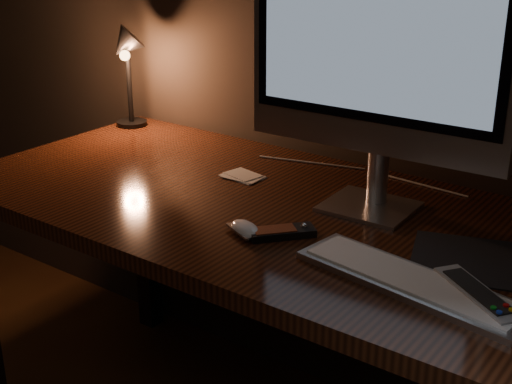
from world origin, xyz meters
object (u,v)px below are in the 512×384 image
Objects in this scene: desk at (288,244)px; mouse at (245,230)px; monitor at (378,44)px; media_remote at (282,232)px; desk_lamp at (126,59)px; keyboard at (411,281)px; tv_remote at (477,296)px.

mouse reaches higher than desk.
desk is at bearing -171.47° from monitor.
desk_lamp is at bearing 105.70° from media_remote.
desk is 4.97× the size of desk_lamp.
desk_lamp reaches higher than media_remote.
keyboard is at bearing -51.62° from monitor.
tv_remote is (0.35, -0.26, -0.36)m from monitor.
monitor is at bearing 85.91° from mouse.
keyboard is at bearing -29.32° from desk.
tv_remote is at bearing 14.54° from keyboard.
tv_remote reaches higher than desk.
keyboard is 1.38× the size of desk_lamp.
monitor is at bearing 1.71° from desk_lamp.
keyboard is (0.23, -0.27, -0.37)m from monitor.
tv_remote is at bearing 25.43° from mouse.
keyboard is 3.24× the size of media_remote.
desk_lamp is (-0.91, 0.15, -0.16)m from monitor.
keyboard is at bearing -9.29° from desk_lamp.
media_remote and tv_remote have the same top height.
monitor is 1.97× the size of desk_lamp.
media_remote is 0.71× the size of tv_remote.
media_remote is (0.07, 0.04, 0.00)m from mouse.
tv_remote is 0.60× the size of desk_lamp.
desk_lamp reaches higher than keyboard.
media_remote is 0.43m from tv_remote.
media_remote is 0.94m from desk_lamp.
desk is 0.50m from keyboard.
tv_remote is at bearing -52.98° from media_remote.
monitor reaches higher than desk.
media_remote is at bearing 51.84° from mouse.
monitor reaches higher than tv_remote.
tv_remote reaches higher than mouse.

